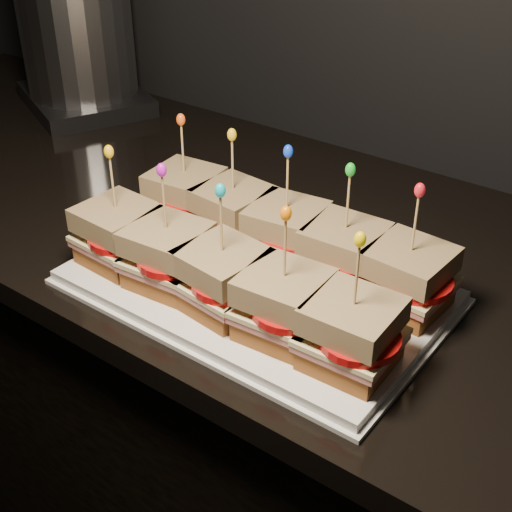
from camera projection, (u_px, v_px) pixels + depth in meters
The scene contains 77 objects.
cabinet at pixel (298, 468), 1.24m from camera, with size 2.16×0.60×0.85m, color black.
granite_slab at pixel (308, 252), 1.01m from camera, with size 2.20×0.64×0.04m, color black.
platter at pixel (256, 287), 0.89m from camera, with size 0.44×0.28×0.02m, color white.
platter_rim at pixel (256, 291), 0.89m from camera, with size 0.46×0.29×0.01m, color white.
sandwich_0_bread_bot at pixel (186, 213), 1.00m from camera, with size 0.09×0.09×0.02m, color #5F3311.
sandwich_0_ham at pixel (186, 203), 1.00m from camera, with size 0.09×0.09×0.01m, color #BF615B.
sandwich_0_cheese at pixel (186, 199), 0.99m from camera, with size 0.10×0.09×0.01m, color beige.
sandwich_0_tomato at pixel (189, 198), 0.98m from camera, with size 0.09×0.09×0.01m, color red.
sandwich_0_bread_top at pixel (185, 182), 0.98m from camera, with size 0.09×0.09×0.03m, color #502F0F.
sandwich_0_pick at pixel (183, 151), 0.95m from camera, with size 0.00×0.00×0.09m, color tan.
sandwich_0_frill at pixel (181, 120), 0.93m from camera, with size 0.01×0.01×0.02m, color #EF5315.
sandwich_1_bread_bot at pixel (234, 232), 0.96m from camera, with size 0.09×0.09×0.02m, color #5F3311.
sandwich_1_ham at pixel (234, 221), 0.95m from camera, with size 0.09×0.09×0.01m, color #BF615B.
sandwich_1_cheese at pixel (233, 217), 0.95m from camera, with size 0.10×0.09×0.01m, color beige.
sandwich_1_tomato at pixel (238, 216), 0.93m from camera, with size 0.09×0.09×0.01m, color red.
sandwich_1_bread_top at pixel (233, 199), 0.93m from camera, with size 0.09×0.09×0.03m, color #502F0F.
sandwich_1_pick at pixel (233, 168), 0.91m from camera, with size 0.00×0.00×0.09m, color tan.
sandwich_1_frill at pixel (232, 135), 0.89m from camera, with size 0.01×0.01×0.02m, color yellow.
sandwich_2_bread_bot at pixel (286, 251), 0.92m from camera, with size 0.09×0.09×0.02m, color #5F3311.
sandwich_2_ham at pixel (286, 241), 0.91m from camera, with size 0.09×0.09×0.01m, color #BF615B.
sandwich_2_cheese at pixel (286, 236), 0.91m from camera, with size 0.10×0.09×0.01m, color beige.
sandwich_2_tomato at pixel (291, 236), 0.89m from camera, with size 0.09×0.09×0.01m, color red.
sandwich_2_bread_top at pixel (286, 218), 0.89m from camera, with size 0.09×0.09×0.03m, color #502F0F.
sandwich_2_pick at pixel (287, 185), 0.87m from camera, with size 0.00×0.00×0.09m, color tan.
sandwich_2_frill at pixel (288, 151), 0.84m from camera, with size 0.01×0.01×0.02m, color blue.
sandwich_3_bread_bot at pixel (342, 273), 0.87m from camera, with size 0.09×0.09×0.02m, color #5F3311.
sandwich_3_ham at pixel (343, 262), 0.87m from camera, with size 0.09×0.09×0.01m, color #BF615B.
sandwich_3_cheese at pixel (344, 257), 0.86m from camera, with size 0.10×0.09×0.01m, color beige.
sandwich_3_tomato at pixel (350, 257), 0.85m from camera, with size 0.09×0.09×0.01m, color red.
sandwich_3_bread_top at pixel (345, 238), 0.85m from camera, with size 0.09×0.09×0.03m, color #502F0F.
sandwich_3_pick at pixel (348, 205), 0.82m from camera, with size 0.00×0.00×0.09m, color tan.
sandwich_3_frill at pixel (350, 170), 0.80m from camera, with size 0.01×0.01×0.02m, color green.
sandwich_4_bread_bot at pixel (405, 297), 0.83m from camera, with size 0.09×0.09×0.02m, color #5F3311.
sandwich_4_ham at pixel (407, 286), 0.82m from camera, with size 0.09×0.09×0.01m, color #BF615B.
sandwich_4_cheese at pixel (407, 281), 0.82m from camera, with size 0.10×0.09×0.01m, color beige.
sandwich_4_tomato at pixel (415, 281), 0.81m from camera, with size 0.09×0.09×0.01m, color red.
sandwich_4_bread_top at pixel (410, 261), 0.81m from camera, with size 0.09×0.09×0.03m, color #502F0F.
sandwich_4_pick at pixel (415, 227), 0.78m from camera, with size 0.00×0.00×0.09m, color tan.
sandwich_4_frill at pixel (420, 190), 0.76m from camera, with size 0.01×0.01×0.02m, color red.
sandwich_5_bread_bot at pixel (121, 252), 0.92m from camera, with size 0.09×0.09×0.02m, color #5F3311.
sandwich_5_ham at pixel (119, 241), 0.91m from camera, with size 0.09×0.09×0.01m, color #BF615B.
sandwich_5_cheese at pixel (119, 236), 0.90m from camera, with size 0.10×0.09×0.01m, color beige.
sandwich_5_tomato at pixel (122, 236), 0.89m from camera, with size 0.09×0.09×0.01m, color red.
sandwich_5_bread_top at pixel (117, 218), 0.89m from camera, with size 0.09×0.09×0.03m, color #502F0F.
sandwich_5_pick at pixel (113, 186), 0.87m from camera, with size 0.00×0.00×0.09m, color tan.
sandwich_5_frill at pixel (109, 152), 0.84m from camera, with size 0.01×0.01×0.02m, color yellow.
sandwich_6_bread_bot at pixel (170, 274), 0.87m from camera, with size 0.09×0.09×0.02m, color #5F3311.
sandwich_6_ham at pixel (169, 263), 0.87m from camera, with size 0.09×0.09×0.01m, color #BF615B.
sandwich_6_cheese at pixel (168, 258), 0.86m from camera, with size 0.10×0.09×0.01m, color beige.
sandwich_6_tomato at pixel (172, 258), 0.85m from camera, with size 0.09×0.09×0.01m, color red.
sandwich_6_bread_top at pixel (167, 239), 0.85m from camera, with size 0.09×0.09×0.03m, color #502F0F.
sandwich_6_pick at pixel (164, 205), 0.82m from camera, with size 0.00×0.00×0.09m, color tan.
sandwich_6_frill at pixel (161, 170), 0.80m from camera, with size 0.01×0.01×0.02m, color #C416C2.
sandwich_7_bread_bot at pixel (223, 298), 0.83m from camera, with size 0.09×0.09×0.02m, color #5F3311.
sandwich_7_ham at pixel (223, 286), 0.82m from camera, with size 0.09×0.09×0.01m, color #BF615B.
sandwich_7_cheese at pixel (223, 281), 0.82m from camera, with size 0.10×0.09×0.01m, color beige.
sandwich_7_tomato at pixel (228, 282), 0.80m from camera, with size 0.09×0.09×0.01m, color red.
sandwich_7_bread_top at pixel (222, 262), 0.80m from camera, with size 0.09×0.09×0.03m, color #502F0F.
sandwich_7_pick at pixel (221, 227), 0.78m from camera, with size 0.00×0.00×0.09m, color tan.
sandwich_7_frill at pixel (220, 191), 0.76m from camera, with size 0.01×0.01×0.02m, color #12A7B7.
sandwich_8_bread_bot at pixel (283, 324), 0.79m from camera, with size 0.09×0.09×0.02m, color #5F3311.
sandwich_8_ham at pixel (283, 313), 0.78m from camera, with size 0.09×0.09×0.01m, color #BF615B.
sandwich_8_cheese at pixel (284, 307), 0.78m from camera, with size 0.10×0.09×0.01m, color beige.
sandwich_8_tomato at pixel (290, 308), 0.76m from camera, with size 0.09×0.09×0.01m, color red.
sandwich_8_bread_top at pixel (284, 287), 0.76m from camera, with size 0.09×0.09×0.03m, color #502F0F.
sandwich_8_pick at pixel (285, 252), 0.74m from camera, with size 0.00×0.00×0.09m, color tan.
sandwich_8_frill at pixel (286, 214), 0.71m from camera, with size 0.01×0.01×0.02m, color orange.
sandwich_9_bread_bot at pixel (350, 354), 0.75m from camera, with size 0.09×0.09×0.02m, color #5F3311.
sandwich_9_ham at pixel (351, 342), 0.74m from camera, with size 0.09×0.09×0.01m, color #BF615B.
sandwich_9_cheese at pixel (351, 337), 0.73m from camera, with size 0.10×0.09×0.01m, color beige.
sandwich_9_tomato at pixel (359, 338), 0.72m from camera, with size 0.09×0.09×0.01m, color red.
sandwich_9_bread_top at pixel (353, 316), 0.72m from camera, with size 0.09×0.09×0.03m, color #502F0F.
sandwich_9_pick at pixel (357, 279), 0.69m from camera, with size 0.00×0.00×0.09m, color tan.
sandwich_9_frill at pixel (360, 239), 0.67m from camera, with size 0.01×0.01×0.02m, color yellow.
appliance_base at pixel (86, 99), 1.44m from camera, with size 0.26×0.21×0.03m, color #262628.
appliance_body at pixel (75, 21), 1.36m from camera, with size 0.21×0.21×0.28m, color silver.
appliance at pixel (76, 24), 1.36m from camera, with size 0.26×0.21×0.33m, color silver, non-canonical shape.
Camera 1 is at (1.20, 0.96, 1.40)m, focal length 50.00 mm.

